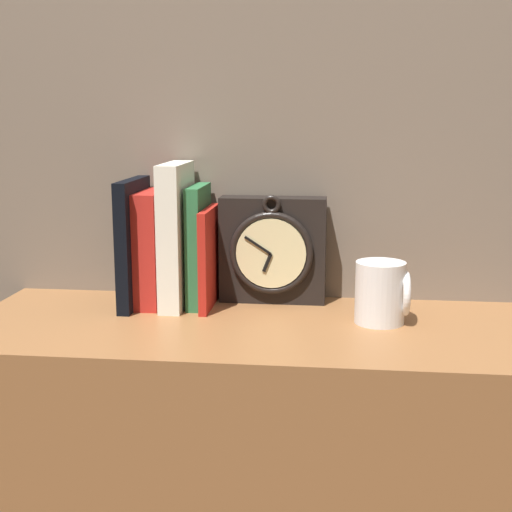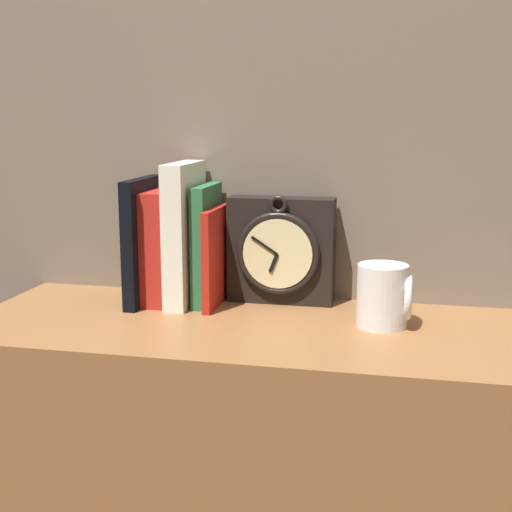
{
  "view_description": "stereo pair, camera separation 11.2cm",
  "coord_description": "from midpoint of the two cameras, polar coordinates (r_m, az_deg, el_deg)",
  "views": [
    {
      "loc": [
        0.13,
        -1.09,
        1.17
      ],
      "look_at": [
        0.0,
        0.0,
        0.95
      ],
      "focal_mm": 50.0,
      "sensor_mm": 36.0,
      "label": 1
    },
    {
      "loc": [
        0.24,
        -1.07,
        1.17
      ],
      "look_at": [
        0.0,
        0.0,
        0.95
      ],
      "focal_mm": 50.0,
      "sensor_mm": 36.0,
      "label": 2
    }
  ],
  "objects": [
    {
      "name": "wall_back",
      "position": [
        1.31,
        -1.45,
        17.09
      ],
      "size": [
        6.0,
        0.05,
        2.6
      ],
      "color": "#756656",
      "rests_on": "ground_plane"
    },
    {
      "name": "book_slot3_green",
      "position": [
        1.25,
        -7.18,
        0.81
      ],
      "size": [
        0.02,
        0.12,
        0.21
      ],
      "color": "#2C6D3E",
      "rests_on": "bookshelf"
    },
    {
      "name": "book_slot0_black",
      "position": [
        1.27,
        -12.26,
        1.02
      ],
      "size": [
        0.02,
        0.16,
        0.22
      ],
      "color": "black",
      "rests_on": "bookshelf"
    },
    {
      "name": "book_slot4_red",
      "position": [
        1.24,
        -6.33,
        -0.16
      ],
      "size": [
        0.01,
        0.14,
        0.17
      ],
      "color": "#B42219",
      "rests_on": "bookshelf"
    },
    {
      "name": "book_slot2_white",
      "position": [
        1.25,
        -8.94,
        1.63
      ],
      "size": [
        0.04,
        0.15,
        0.25
      ],
      "color": "white",
      "rests_on": "bookshelf"
    },
    {
      "name": "book_slot1_red",
      "position": [
        1.27,
        -10.74,
        0.61
      ],
      "size": [
        0.04,
        0.13,
        0.2
      ],
      "color": "red",
      "rests_on": "bookshelf"
    },
    {
      "name": "clock",
      "position": [
        1.26,
        -1.2,
        0.46
      ],
      "size": [
        0.19,
        0.07,
        0.2
      ],
      "color": "black",
      "rests_on": "bookshelf"
    },
    {
      "name": "mug",
      "position": [
        1.15,
        7.35,
        -2.96
      ],
      "size": [
        0.09,
        0.08,
        0.1
      ],
      "color": "white",
      "rests_on": "bookshelf"
    }
  ]
}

